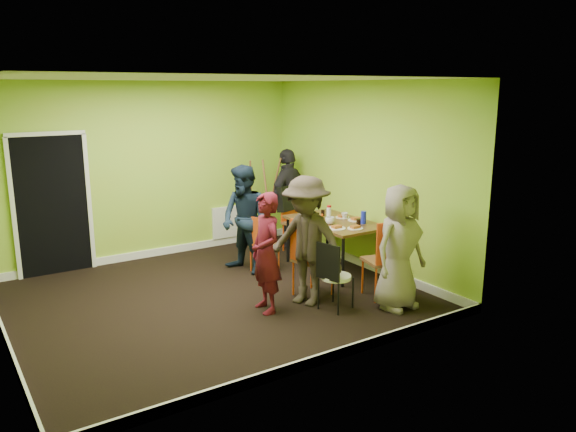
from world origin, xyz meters
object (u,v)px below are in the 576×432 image
Objects in this scene: chair_front_end at (386,255)px; person_left_far at (245,220)px; blue_bottle at (364,217)px; easel at (263,204)px; person_back_end at (288,198)px; chair_bentwood at (333,273)px; chair_left_near at (309,254)px; person_left_near at (306,241)px; chair_left_far at (262,241)px; person_front_end at (399,247)px; chair_back_end at (290,204)px; thermos at (329,214)px; dining_table at (335,224)px; person_standing at (266,253)px; orange_bottle at (322,216)px.

chair_front_end is 2.20m from person_left_far.
person_left_far reaches higher than blue_bottle.
person_back_end is at bearing -12.90° from easel.
person_back_end is (1.16, 2.76, 0.36)m from chair_bentwood.
person_left_far is at bearing 174.78° from chair_left_near.
chair_bentwood is 0.53× the size of person_left_near.
chair_front_end is at bearing 61.77° from person_back_end.
person_left_far is (-0.90, -0.98, 0.04)m from easel.
person_front_end reaches higher than chair_left_far.
blue_bottle is (0.54, -1.96, 0.08)m from easel.
chair_back_end reaches higher than thermos.
thermos is at bearing 162.02° from dining_table.
person_standing is (-1.95, -0.47, -0.10)m from blue_bottle.
chair_left_near is 2.44m from easel.
dining_table is at bearing 121.95° from person_standing.
person_standing is at bearing -166.50° from blue_bottle.
person_left_far is at bearing -132.42° from easel.
chair_left_near is at bearing -7.38° from person_left_far.
thermos is 1.14× the size of blue_bottle.
person_left_near is at bearing 43.08° from chair_back_end.
person_front_end is (0.72, -0.38, 0.30)m from chair_bentwood.
blue_bottle is at bearing -56.47° from dining_table.
person_left_near is at bearing -133.98° from orange_bottle.
chair_left_near is 2.29m from chair_back_end.
person_back_end is (0.45, -0.10, 0.08)m from easel.
chair_bentwood is at bearing 49.45° from chair_back_end.
person_standing is at bearing -153.98° from dining_table.
dining_table is 0.91× the size of person_left_near.
person_front_end reaches higher than blue_bottle.
dining_table is 0.46m from blue_bottle.
orange_bottle is at bearing 122.48° from chair_left_near.
chair_back_end is (0.05, 1.29, 0.08)m from dining_table.
chair_bentwood is 0.54× the size of person_left_far.
person_left_far reaches higher than easel.
easel is at bearing 85.24° from person_front_end.
easel is at bearing 105.28° from blue_bottle.
easel is at bearing 105.47° from chair_front_end.
person_front_end reaches higher than person_standing.
orange_bottle is at bearing 98.88° from chair_front_end.
chair_left_far is 0.98× the size of chair_bentwood.
chair_front_end is at bearing 77.30° from person_standing.
blue_bottle is (0.45, 0.97, 0.25)m from chair_front_end.
chair_bentwood is at bearing -122.10° from orange_bottle.
thermos reaches higher than blue_bottle.
blue_bottle is at bearing -61.81° from orange_bottle.
person_left_near is (-0.16, -0.17, 0.23)m from chair_left_near.
person_left_far reaches higher than chair_bentwood.
chair_back_end is at bearing 129.68° from person_left_near.
orange_bottle is at bearing 118.19° from blue_bottle.
easel is 0.92× the size of person_back_end.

